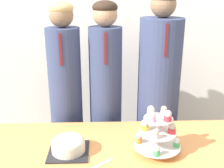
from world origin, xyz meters
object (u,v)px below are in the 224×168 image
object	(u,v)px
round_cake	(68,144)
cupcake_stand	(157,131)
student_0	(67,110)
student_2	(157,106)
student_1	(106,108)

from	to	relation	value
round_cake	cupcake_stand	xyz separation A→B (m)	(0.51, -0.01, 0.08)
student_0	cupcake_stand	bearing A→B (deg)	-44.85
round_cake	student_2	bearing A→B (deg)	42.74
round_cake	cupcake_stand	size ratio (longest dim) A/B	0.83
cupcake_stand	student_1	world-z (taller)	student_1
student_1	student_0	bearing A→B (deg)	180.00
student_0	student_2	distance (m)	0.71
student_2	round_cake	bearing A→B (deg)	-137.26
cupcake_stand	student_2	size ratio (longest dim) A/B	0.17
student_0	student_1	distance (m)	0.30
student_2	student_1	bearing A→B (deg)	-180.00
student_1	student_2	size ratio (longest dim) A/B	0.96
round_cake	student_0	size ratio (longest dim) A/B	0.15
cupcake_stand	student_1	size ratio (longest dim) A/B	0.18
student_2	student_0	bearing A→B (deg)	-180.00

